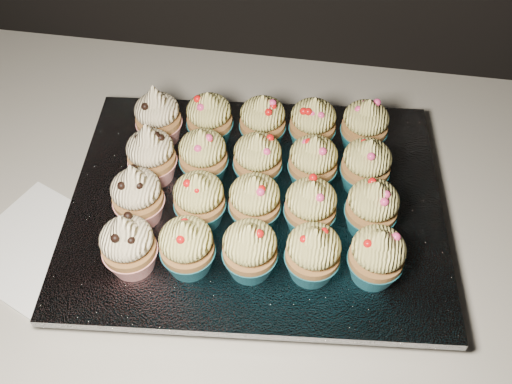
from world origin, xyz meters
TOP-DOWN VIEW (x-y plane):
  - cabinet at (0.00, 1.70)m, footprint 2.40×0.60m
  - worktop at (0.00, 1.70)m, footprint 2.44×0.64m
  - napkin at (-0.08, 1.57)m, footprint 0.20×0.20m
  - baking_tray at (0.18, 1.66)m, footprint 0.47×0.37m
  - foil_lining at (0.18, 1.66)m, footprint 0.51×0.41m
  - cupcake_0 at (0.06, 1.54)m, footprint 0.06×0.06m
  - cupcake_1 at (0.12, 1.55)m, footprint 0.06×0.06m
  - cupcake_2 at (0.19, 1.56)m, footprint 0.06×0.06m
  - cupcake_3 at (0.26, 1.57)m, footprint 0.06×0.06m
  - cupcake_4 at (0.33, 1.57)m, footprint 0.06×0.06m
  - cupcake_5 at (0.05, 1.61)m, footprint 0.06×0.06m
  - cupcake_6 at (0.12, 1.62)m, footprint 0.06×0.06m
  - cupcake_7 at (0.19, 1.63)m, footprint 0.06×0.06m
  - cupcake_8 at (0.25, 1.63)m, footprint 0.06×0.06m
  - cupcake_9 at (0.32, 1.64)m, footprint 0.06×0.06m
  - cupcake_10 at (0.04, 1.68)m, footprint 0.06×0.06m
  - cupcake_11 at (0.11, 1.69)m, footprint 0.06×0.06m
  - cupcake_12 at (0.18, 1.70)m, footprint 0.06×0.06m
  - cupcake_13 at (0.25, 1.70)m, footprint 0.06×0.06m
  - cupcake_14 at (0.32, 1.71)m, footprint 0.06×0.06m
  - cupcake_15 at (0.03, 1.75)m, footprint 0.06×0.06m
  - cupcake_16 at (0.10, 1.76)m, footprint 0.06×0.06m
  - cupcake_17 at (0.17, 1.76)m, footprint 0.06×0.06m
  - cupcake_18 at (0.24, 1.77)m, footprint 0.06×0.06m
  - cupcake_19 at (0.31, 1.78)m, footprint 0.06×0.06m

SIDE VIEW (x-z plane):
  - cabinet at x=0.00m, z-range 0.00..0.86m
  - worktop at x=0.00m, z-range 0.86..0.90m
  - napkin at x=-0.08m, z-range 0.90..0.90m
  - baking_tray at x=0.18m, z-range 0.90..0.92m
  - foil_lining at x=0.18m, z-range 0.92..0.93m
  - cupcake_1 at x=0.12m, z-range 0.93..1.01m
  - cupcake_2 at x=0.19m, z-range 0.93..1.01m
  - cupcake_3 at x=0.26m, z-range 0.93..1.01m
  - cupcake_4 at x=0.33m, z-range 0.93..1.01m
  - cupcake_6 at x=0.12m, z-range 0.93..1.01m
  - cupcake_7 at x=0.19m, z-range 0.93..1.01m
  - cupcake_8 at x=0.25m, z-range 0.93..1.01m
  - cupcake_9 at x=0.32m, z-range 0.93..1.01m
  - cupcake_11 at x=0.11m, z-range 0.93..1.01m
  - cupcake_12 at x=0.18m, z-range 0.93..1.01m
  - cupcake_13 at x=0.25m, z-range 0.93..1.01m
  - cupcake_14 at x=0.32m, z-range 0.93..1.01m
  - cupcake_16 at x=0.10m, z-range 0.93..1.01m
  - cupcake_17 at x=0.17m, z-range 0.93..1.01m
  - cupcake_18 at x=0.24m, z-range 0.93..1.01m
  - cupcake_19 at x=0.31m, z-range 0.93..1.01m
  - cupcake_0 at x=0.06m, z-range 0.93..1.02m
  - cupcake_5 at x=0.05m, z-range 0.93..1.02m
  - cupcake_10 at x=0.04m, z-range 0.93..1.02m
  - cupcake_15 at x=0.03m, z-range 0.93..1.02m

